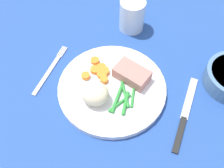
{
  "coord_description": "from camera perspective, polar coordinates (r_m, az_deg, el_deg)",
  "views": [
    {
      "loc": [
        13.25,
        -33.51,
        55.96
      ],
      "look_at": [
        0.52,
        -1.36,
        4.6
      ],
      "focal_mm": 42.01,
      "sensor_mm": 36.0,
      "label": 1
    }
  ],
  "objects": [
    {
      "name": "knife",
      "position": [
        0.63,
        15.56,
        -6.49
      ],
      "size": [
        1.7,
        20.5,
        0.64
      ],
      "rotation": [
        0.0,
        0.0,
        -0.01
      ],
      "color": "black",
      "rests_on": "dining_table"
    },
    {
      "name": "mashed_potatoes",
      "position": [
        0.59,
        -3.8,
        -2.03
      ],
      "size": [
        6.52,
        5.92,
        4.91
      ],
      "primitive_type": "ellipsoid",
      "color": "beige",
      "rests_on": "dinner_plate"
    },
    {
      "name": "dining_table",
      "position": [
        0.66,
        0.02,
        -0.7
      ],
      "size": [
        120.0,
        90.0,
        2.0
      ],
      "color": "#234793",
      "rests_on": "ground"
    },
    {
      "name": "water_glass",
      "position": [
        0.76,
        4.35,
        14.33
      ],
      "size": [
        7.0,
        7.0,
        9.03
      ],
      "color": "silver",
      "rests_on": "dining_table"
    },
    {
      "name": "green_beans",
      "position": [
        0.6,
        2.41,
        -3.28
      ],
      "size": [
        5.13,
        9.04,
        0.84
      ],
      "color": "#2D8C38",
      "rests_on": "dinner_plate"
    },
    {
      "name": "fork",
      "position": [
        0.69,
        -13.29,
        3.02
      ],
      "size": [
        1.44,
        16.6,
        0.4
      ],
      "rotation": [
        0.0,
        0.0,
        0.04
      ],
      "color": "silver",
      "rests_on": "dining_table"
    },
    {
      "name": "dinner_plate",
      "position": [
        0.63,
        0.0,
        -0.91
      ],
      "size": [
        26.04,
        26.04,
        1.6
      ],
      "primitive_type": "cylinder",
      "color": "white",
      "rests_on": "dining_table"
    },
    {
      "name": "meat_portion",
      "position": [
        0.63,
        4.34,
        2.15
      ],
      "size": [
        9.34,
        7.09,
        3.0
      ],
      "primitive_type": "cube",
      "rotation": [
        0.0,
        0.0,
        -0.26
      ],
      "color": "#B2756B",
      "rests_on": "dinner_plate"
    },
    {
      "name": "carrot_slices",
      "position": [
        0.65,
        -2.87,
        2.64
      ],
      "size": [
        6.66,
        7.42,
        1.12
      ],
      "color": "orange",
      "rests_on": "dinner_plate"
    }
  ]
}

